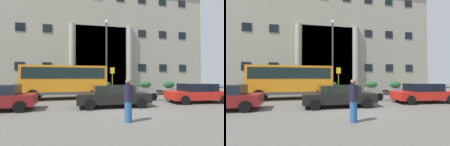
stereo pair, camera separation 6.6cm
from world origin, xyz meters
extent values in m
cube|color=#5A5850|center=(0.00, 0.00, -0.06)|extent=(80.00, 64.00, 0.12)
cube|color=gray|center=(0.00, 17.50, 7.41)|extent=(32.04, 9.00, 14.81)
cube|color=black|center=(0.59, 13.06, 4.44)|extent=(6.91, 0.12, 8.89)
cylinder|color=gray|center=(-3.28, 12.75, 4.44)|extent=(0.84, 0.84, 8.89)
cylinder|color=gray|center=(4.47, 12.75, 4.44)|extent=(0.84, 0.84, 8.89)
cube|color=black|center=(-9.61, 12.96, 3.26)|extent=(1.13, 0.08, 1.03)
cube|color=black|center=(-6.41, 12.96, 3.26)|extent=(1.13, 0.08, 1.03)
cube|color=black|center=(6.41, 12.96, 3.26)|extent=(1.13, 0.08, 1.03)
cube|color=black|center=(9.61, 12.96, 3.26)|extent=(1.13, 0.08, 1.03)
cube|color=black|center=(12.82, 12.96, 3.26)|extent=(1.13, 0.08, 1.03)
cube|color=black|center=(-9.61, 12.96, 8.15)|extent=(1.13, 0.08, 1.03)
cube|color=black|center=(-6.41, 12.96, 8.15)|extent=(1.13, 0.08, 1.03)
cube|color=black|center=(6.41, 12.96, 8.15)|extent=(1.13, 0.08, 1.03)
cube|color=black|center=(9.61, 12.96, 8.15)|extent=(1.13, 0.08, 1.03)
cube|color=black|center=(12.82, 12.96, 8.15)|extent=(1.13, 0.08, 1.03)
cube|color=black|center=(6.41, 12.96, 13.03)|extent=(1.13, 0.08, 1.03)
cube|color=black|center=(9.61, 12.96, 13.03)|extent=(1.13, 0.08, 1.03)
cube|color=black|center=(12.82, 12.96, 13.03)|extent=(1.13, 0.08, 1.03)
cube|color=orange|center=(-3.56, 5.50, 1.63)|extent=(6.92, 2.65, 2.36)
cube|color=black|center=(-3.56, 5.50, 2.19)|extent=(6.52, 2.66, 0.90)
cube|color=black|center=(-0.22, 5.67, 2.00)|extent=(0.16, 1.94, 1.12)
cube|color=#4C4847|center=(-3.56, 5.50, 0.57)|extent=(6.93, 2.69, 0.24)
cylinder|color=black|center=(-1.24, 6.77, 0.45)|extent=(0.91, 0.33, 0.90)
cylinder|color=black|center=(-1.12, 4.47, 0.45)|extent=(0.91, 0.33, 0.90)
cylinder|color=black|center=(-6.00, 6.53, 0.45)|extent=(0.91, 0.33, 0.90)
cylinder|color=black|center=(-5.88, 4.23, 0.45)|extent=(0.91, 0.33, 0.90)
cylinder|color=#9E9314|center=(0.88, 7.04, 1.40)|extent=(0.08, 0.08, 2.79)
cube|color=yellow|center=(0.88, 7.01, 2.54)|extent=(0.44, 0.03, 0.60)
cube|color=gray|center=(5.74, 10.30, 0.30)|extent=(1.65, 0.92, 0.60)
ellipsoid|color=#24562A|center=(5.74, 10.30, 0.99)|extent=(1.58, 0.83, 0.78)
cube|color=slate|center=(9.27, 10.75, 0.23)|extent=(1.65, 0.95, 0.46)
ellipsoid|color=#1D4E29|center=(9.27, 10.75, 0.89)|extent=(1.58, 0.86, 0.85)
cube|color=slate|center=(-4.11, 10.45, 0.27)|extent=(2.19, 0.75, 0.53)
ellipsoid|color=#1A472B|center=(-4.11, 10.45, 1.01)|extent=(2.10, 0.67, 0.96)
cube|color=slate|center=(-9.23, 10.65, 0.27)|extent=(1.45, 0.96, 0.53)
ellipsoid|color=#264523|center=(-9.23, 10.65, 0.89)|extent=(1.39, 0.86, 0.70)
cube|color=slate|center=(0.71, 10.69, 0.28)|extent=(1.55, 0.96, 0.56)
ellipsoid|color=#1D5628|center=(0.71, 10.69, 0.96)|extent=(1.49, 0.86, 0.79)
cylinder|color=black|center=(-5.57, 1.75, 0.31)|extent=(0.63, 0.24, 0.62)
cylinder|color=black|center=(-5.45, 0.03, 0.31)|extent=(0.63, 0.24, 0.62)
cube|color=black|center=(-0.34, 0.85, 0.56)|extent=(4.52, 1.82, 0.59)
cube|color=black|center=(-0.34, 0.85, 1.10)|extent=(2.45, 1.57, 0.48)
cylinder|color=black|center=(1.18, 1.75, 0.31)|extent=(0.62, 0.21, 0.62)
cylinder|color=black|center=(1.21, 0.01, 0.31)|extent=(0.62, 0.21, 0.62)
cylinder|color=black|center=(-1.88, 1.69, 0.31)|extent=(0.62, 0.21, 0.62)
cylinder|color=black|center=(-1.85, -0.04, 0.31)|extent=(0.62, 0.21, 0.62)
cube|color=red|center=(6.06, 1.37, 0.55)|extent=(4.45, 1.98, 0.57)
cube|color=black|center=(6.06, 1.37, 1.11)|extent=(2.44, 1.66, 0.55)
cylinder|color=black|center=(7.59, 2.16, 0.31)|extent=(0.63, 0.23, 0.62)
cylinder|color=black|center=(4.63, 2.32, 0.31)|extent=(0.63, 0.23, 0.62)
cylinder|color=black|center=(4.53, 0.59, 0.31)|extent=(0.63, 0.23, 0.62)
cylinder|color=black|center=(4.79, 3.21, 0.30)|extent=(0.61, 0.22, 0.60)
cylinder|color=black|center=(3.38, 2.92, 0.30)|extent=(0.61, 0.24, 0.60)
cube|color=#484F50|center=(4.09, 3.06, 0.58)|extent=(0.95, 0.42, 0.32)
cube|color=black|center=(3.91, 3.03, 0.76)|extent=(0.55, 0.30, 0.12)
cylinder|color=#A5A5A8|center=(4.68, 3.18, 0.88)|extent=(0.14, 0.54, 0.03)
cylinder|color=#26528C|center=(-0.46, -2.83, 0.43)|extent=(0.30, 0.30, 0.87)
cylinder|color=black|center=(-0.46, -2.83, 1.20)|extent=(0.36, 0.36, 0.67)
sphere|color=brown|center=(-0.46, -2.83, 1.65)|extent=(0.23, 0.23, 0.23)
cylinder|color=#303D3B|center=(0.54, 8.62, 3.91)|extent=(0.18, 0.18, 7.82)
sphere|color=white|center=(0.54, 8.62, 8.00)|extent=(0.40, 0.40, 0.40)
camera|label=1|loc=(-2.46, -9.40, 1.81)|focal=26.76mm
camera|label=2|loc=(-2.40, -9.42, 1.81)|focal=26.76mm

